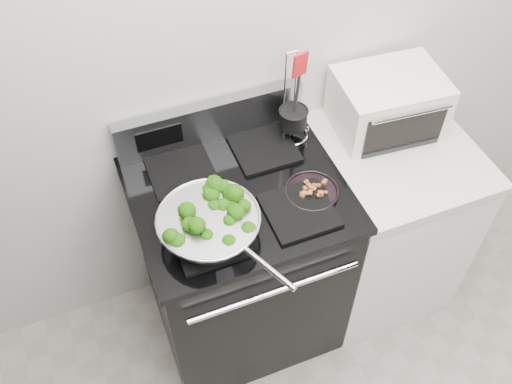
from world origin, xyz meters
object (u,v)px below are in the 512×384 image
bacon_plate (312,189)px  toaster_oven (388,103)px  gas_range (241,260)px  skillet (209,224)px  utensil_holder (293,123)px

bacon_plate → toaster_oven: 0.52m
gas_range → toaster_oven: toaster_oven is taller
gas_range → skillet: bearing=-136.9°
utensil_holder → skillet: bearing=-156.6°
gas_range → skillet: gas_range is taller
skillet → gas_range: bearing=18.9°
bacon_plate → toaster_oven: (0.45, 0.25, 0.07)m
skillet → toaster_oven: toaster_oven is taller
bacon_plate → gas_range: bearing=156.6°
utensil_holder → gas_range: bearing=-160.5°
toaster_oven → gas_range: bearing=-163.8°
utensil_holder → toaster_oven: utensil_holder is taller
bacon_plate → toaster_oven: toaster_oven is taller
skillet → utensil_holder: 0.58m
gas_range → utensil_holder: bearing=32.6°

